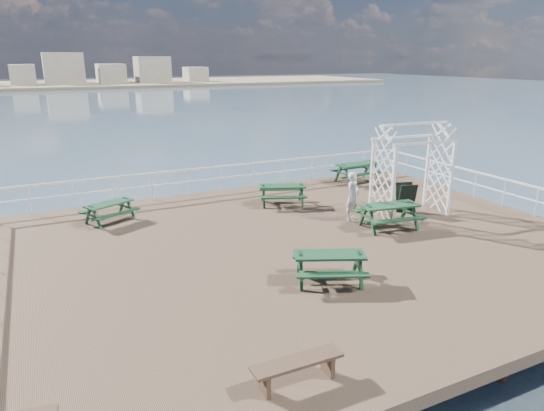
{
  "coord_description": "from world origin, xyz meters",
  "views": [
    {
      "loc": [
        -6.84,
        -12.05,
        5.44
      ],
      "look_at": [
        -0.62,
        0.71,
        1.1
      ],
      "focal_mm": 32.0,
      "sensor_mm": 36.0,
      "label": 1
    }
  ],
  "objects": [
    {
      "name": "trellis_arbor",
      "position": [
        5.0,
        0.89,
        1.46
      ],
      "size": [
        2.75,
        1.62,
        3.29
      ],
      "rotation": [
        0.0,
        0.0,
        -0.08
      ],
      "color": "white",
      "rests_on": "ground"
    },
    {
      "name": "person",
      "position": [
        2.71,
        1.17,
        0.85
      ],
      "size": [
        0.74,
        0.64,
        1.7
      ],
      "primitive_type": "imported",
      "rotation": [
        0.0,
        0.0,
        0.45
      ],
      "color": "silver",
      "rests_on": "ground"
    },
    {
      "name": "sea_backdrop",
      "position": [
        12.54,
        134.07,
        -0.51
      ],
      "size": [
        300.0,
        300.0,
        9.2
      ],
      "color": "#465F75",
      "rests_on": "ground"
    },
    {
      "name": "picnic_table_a",
      "position": [
        -4.91,
        4.68,
        0.5
      ],
      "size": [
        2.0,
        1.85,
        0.78
      ],
      "rotation": [
        0.0,
        0.0,
        0.44
      ],
      "color": "#163D23",
      "rests_on": "ground"
    },
    {
      "name": "picnic_table_d",
      "position": [
        -0.63,
        -2.61,
        0.55
      ],
      "size": [
        2.2,
        2.02,
        0.86
      ],
      "rotation": [
        0.0,
        0.0,
        -0.42
      ],
      "color": "#163D23",
      "rests_on": "ground"
    },
    {
      "name": "railing",
      "position": [
        -0.07,
        2.57,
        0.87
      ],
      "size": [
        17.77,
        13.76,
        1.1
      ],
      "color": "white",
      "rests_on": "ground"
    },
    {
      "name": "picnic_table_b",
      "position": [
        1.4,
        3.95,
        0.55
      ],
      "size": [
        2.15,
        1.96,
        0.85
      ],
      "rotation": [
        0.0,
        0.0,
        -0.38
      ],
      "color": "#163D23",
      "rests_on": "ground"
    },
    {
      "name": "flat_bench_far",
      "position": [
        -3.31,
        -5.8,
        0.36
      ],
      "size": [
        1.66,
        0.41,
        0.48
      ],
      "rotation": [
        0.0,
        0.0,
        -0.01
      ],
      "color": "brown",
      "rests_on": "ground"
    },
    {
      "name": "picnic_table_c",
      "position": [
        6.11,
        5.62,
        0.62
      ],
      "size": [
        2.09,
        1.73,
        0.97
      ],
      "rotation": [
        0.0,
        0.0,
        0.07
      ],
      "color": "#163D23",
      "rests_on": "ground"
    },
    {
      "name": "ground",
      "position": [
        0.0,
        0.0,
        -0.15
      ],
      "size": [
        18.0,
        14.0,
        0.3
      ],
      "primitive_type": "cube",
      "color": "brown",
      "rests_on": "ground"
    },
    {
      "name": "picnic_table_e",
      "position": [
        3.34,
        -0.04,
        0.59
      ],
      "size": [
        2.1,
        1.8,
        0.92
      ],
      "rotation": [
        0.0,
        0.0,
        -0.15
      ],
      "color": "#163D23",
      "rests_on": "ground"
    },
    {
      "name": "sandwich_board",
      "position": [
        5.03,
        1.12,
        0.53
      ],
      "size": [
        0.76,
        0.63,
        1.08
      ],
      "rotation": [
        0.0,
        0.0,
        -0.24
      ],
      "color": "black",
      "rests_on": "ground"
    }
  ]
}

